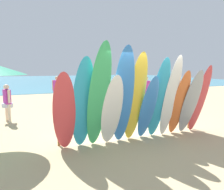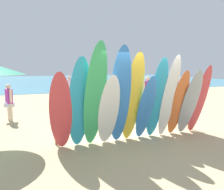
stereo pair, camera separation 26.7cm
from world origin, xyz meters
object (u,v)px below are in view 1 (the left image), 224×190
at_px(surfboard_orange_9, 179,103).
at_px(surfboard_grey_10, 191,103).
at_px(surfboard_teal_1, 83,105).
at_px(surfboard_white_3, 112,111).
at_px(beachgoer_midbeach, 98,89).
at_px(surfboard_white_8, 171,98).
at_px(beachgoer_near_rack, 58,89).
at_px(distant_boat, 110,85).
at_px(beachgoer_strolling, 146,90).
at_px(surfboard_yellow_5, 136,99).
at_px(surfboard_teal_7, 159,99).
at_px(beachgoer_by_water, 67,88).
at_px(surfboard_blue_6, 148,108).
at_px(beachgoer_photographing, 7,100).
at_px(surfboard_red_11, 200,100).
at_px(surfboard_green_2, 99,98).
at_px(surfboard_rack, 132,117).
at_px(surfboard_red_0, 64,113).
at_px(surfboard_blue_4, 123,97).

relative_size(surfboard_orange_9, surfboard_grey_10, 0.98).
relative_size(surfboard_teal_1, surfboard_white_3, 1.21).
distance_m(surfboard_grey_10, beachgoer_midbeach, 7.06).
relative_size(surfboard_white_8, beachgoer_midbeach, 1.74).
bearing_deg(surfboard_white_8, surfboard_teal_1, 176.32).
relative_size(surfboard_white_3, beachgoer_near_rack, 1.22).
bearing_deg(distant_boat, beachgoer_midbeach, -114.68).
distance_m(surfboard_grey_10, beachgoer_strolling, 4.23).
distance_m(surfboard_yellow_5, beachgoer_midbeach, 7.08).
height_order(surfboard_teal_7, surfboard_white_8, surfboard_white_8).
xyz_separation_m(surfboard_teal_7, beachgoer_near_rack, (-2.15, 6.52, -0.24)).
height_order(surfboard_teal_7, beachgoer_by_water, surfboard_teal_7).
distance_m(surfboard_blue_6, beachgoer_photographing, 5.55).
bearing_deg(surfboard_grey_10, surfboard_teal_1, 178.39).
bearing_deg(beachgoer_near_rack, surfboard_red_11, -24.96).
xyz_separation_m(surfboard_green_2, surfboard_grey_10, (3.05, 0.12, -0.33)).
bearing_deg(surfboard_grey_10, surfboard_rack, 160.52).
xyz_separation_m(surfboard_green_2, beachgoer_by_water, (0.35, 7.36, -0.42)).
relative_size(surfboard_red_0, distant_boat, 0.56).
bearing_deg(surfboard_white_3, surfboard_teal_7, -1.91).
relative_size(surfboard_red_0, surfboard_white_3, 1.03).
height_order(surfboard_blue_6, beachgoer_near_rack, surfboard_blue_6).
height_order(surfboard_blue_6, beachgoer_midbeach, surfboard_blue_6).
relative_size(surfboard_blue_6, beachgoer_strolling, 1.19).
height_order(surfboard_yellow_5, surfboard_blue_6, surfboard_yellow_5).
bearing_deg(surfboard_white_8, surfboard_orange_9, 7.06).
bearing_deg(surfboard_orange_9, surfboard_red_11, -3.37).
distance_m(surfboard_grey_10, distant_boat, 17.70).
bearing_deg(surfboard_white_3, surfboard_red_0, 172.88).
distance_m(surfboard_yellow_5, beachgoer_strolling, 4.98).
relative_size(surfboard_blue_6, surfboard_grey_10, 0.93).
distance_m(surfboard_white_3, beachgoer_midbeach, 7.23).
height_order(surfboard_blue_4, surfboard_yellow_5, surfboard_blue_4).
bearing_deg(surfboard_rack, beachgoer_by_water, 98.27).
xyz_separation_m(surfboard_blue_6, distant_boat, (5.38, 17.19, -0.82)).
height_order(surfboard_white_8, distant_boat, surfboard_white_8).
relative_size(surfboard_teal_7, beachgoer_by_water, 1.52).
bearing_deg(beachgoer_midbeach, surfboard_red_0, 94.28).
relative_size(surfboard_yellow_5, surfboard_teal_7, 1.05).
bearing_deg(distant_boat, surfboard_orange_9, -103.89).
distance_m(beachgoer_photographing, beachgoer_near_rack, 3.49).
distance_m(surfboard_teal_7, beachgoer_midbeach, 6.99).
xyz_separation_m(surfboard_teal_7, surfboard_orange_9, (0.77, 0.01, -0.18)).
distance_m(surfboard_yellow_5, beachgoer_near_rack, 6.68).
bearing_deg(surfboard_grey_10, beachgoer_midbeach, 95.93).
bearing_deg(surfboard_white_8, surfboard_teal_7, 169.86).
xyz_separation_m(surfboard_teal_7, beachgoer_by_water, (-1.55, 7.20, -0.26)).
bearing_deg(surfboard_green_2, surfboard_teal_7, 1.66).
relative_size(surfboard_teal_7, surfboard_red_11, 1.09).
height_order(surfboard_white_3, surfboard_red_11, surfboard_red_11).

